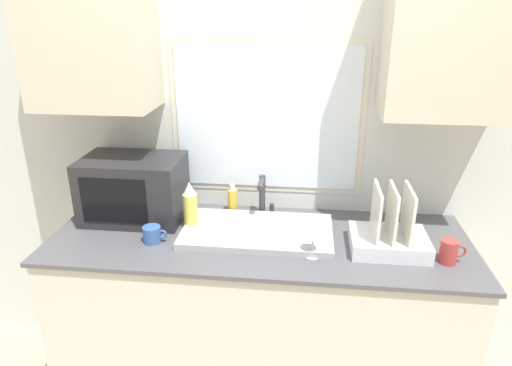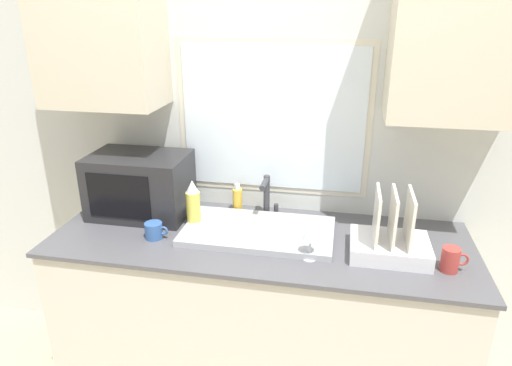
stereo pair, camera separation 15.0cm
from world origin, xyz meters
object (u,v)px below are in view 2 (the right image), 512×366
object	(u,v)px
dish_rack	(390,241)
spray_bottle	(193,204)
mug_near_sink	(154,230)
soap_bottle	(237,199)
faucet	(267,193)
microwave	(140,185)
wine_glass	(311,232)

from	to	relation	value
dish_rack	spray_bottle	bearing A→B (deg)	173.61
dish_rack	mug_near_sink	size ratio (longest dim) A/B	3.00
soap_bottle	dish_rack	bearing A→B (deg)	-22.78
faucet	microwave	distance (m)	0.64
faucet	dish_rack	bearing A→B (deg)	-26.03
spray_bottle	soap_bottle	bearing A→B (deg)	51.38
faucet	mug_near_sink	world-z (taller)	faucet
dish_rack	faucet	bearing A→B (deg)	153.97
dish_rack	spray_bottle	xyz separation A→B (m)	(-0.91, 0.10, 0.05)
soap_bottle	mug_near_sink	bearing A→B (deg)	-130.40
dish_rack	mug_near_sink	distance (m)	1.06
faucet	microwave	world-z (taller)	microwave
soap_bottle	mug_near_sink	xyz separation A→B (m)	(-0.31, -0.36, -0.03)
microwave	dish_rack	bearing A→B (deg)	-8.82
faucet	soap_bottle	world-z (taller)	faucet
microwave	mug_near_sink	xyz separation A→B (m)	(0.17, -0.24, -0.12)
faucet	microwave	bearing A→B (deg)	-171.40
faucet	spray_bottle	distance (m)	0.38
faucet	mug_near_sink	size ratio (longest dim) A/B	1.91
spray_bottle	dish_rack	bearing A→B (deg)	-6.39
soap_bottle	faucet	bearing A→B (deg)	-9.65
spray_bottle	mug_near_sink	bearing A→B (deg)	-132.69
microwave	soap_bottle	xyz separation A→B (m)	(0.48, 0.12, -0.09)
wine_glass	microwave	bearing A→B (deg)	161.95
soap_bottle	mug_near_sink	distance (m)	0.48
mug_near_sink	dish_rack	bearing A→B (deg)	2.78
microwave	spray_bottle	size ratio (longest dim) A/B	2.03
faucet	soap_bottle	size ratio (longest dim) A/B	1.40
microwave	soap_bottle	size ratio (longest dim) A/B	3.22
microwave	spray_bottle	world-z (taller)	microwave
dish_rack	wine_glass	world-z (taller)	dish_rack
dish_rack	soap_bottle	xyz separation A→B (m)	(-0.74, 0.31, -0.00)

